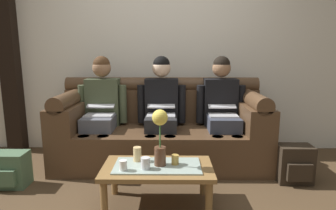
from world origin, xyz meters
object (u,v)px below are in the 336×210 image
object	(u,v)px
backpack_right	(295,164)
couch	(161,131)
backpack_left	(9,170)
person_middle	(161,106)
cup_near_left	(123,165)
person_right	(222,106)
cup_far_left	(175,160)
flower_vase	(160,133)
person_left	(101,106)
cup_near_right	(145,163)
cup_far_center	(137,154)
coffee_table	(158,171)

from	to	relation	value
backpack_right	couch	bearing A→B (deg)	158.06
backpack_left	backpack_right	world-z (taller)	backpack_right
person_middle	cup_near_left	size ratio (longest dim) A/B	15.01
person_right	cup_far_left	size ratio (longest dim) A/B	15.35
couch	flower_vase	world-z (taller)	couch
person_left	person_middle	xyz separation A→B (m)	(0.68, 0.00, -0.00)
cup_near_right	backpack_left	bearing A→B (deg)	163.22
person_left	person_middle	size ratio (longest dim) A/B	1.00
person_middle	cup_near_left	distance (m)	1.15
person_left	backpack_left	size ratio (longest dim) A/B	3.58
cup_near_left	cup_far_left	xyz separation A→B (m)	(0.41, 0.13, -0.00)
couch	cup_far_left	xyz separation A→B (m)	(0.14, -0.96, 0.03)
cup_near_left	cup_near_right	xyz separation A→B (m)	(0.17, 0.03, 0.01)
backpack_right	cup_far_center	bearing A→B (deg)	-166.38
person_middle	backpack_left	bearing A→B (deg)	-155.50
cup_near_left	backpack_right	bearing A→B (deg)	19.41
person_middle	cup_far_center	size ratio (longest dim) A/B	10.10
cup_near_left	backpack_left	size ratio (longest dim) A/B	0.24
flower_vase	cup_far_center	distance (m)	0.30
person_middle	cup_far_left	bearing A→B (deg)	-81.43
coffee_table	backpack_left	bearing A→B (deg)	167.06
backpack_left	cup_near_right	bearing A→B (deg)	-16.78
flower_vase	cup_near_right	distance (m)	0.26
coffee_table	cup_near_left	xyz separation A→B (m)	(-0.26, -0.11, 0.10)
couch	coffee_table	distance (m)	0.98
couch	backpack_right	world-z (taller)	couch
person_middle	person_right	bearing A→B (deg)	0.00
cup_near_left	backpack_left	world-z (taller)	cup_near_left
cup_near_right	cup_far_left	size ratio (longest dim) A/B	1.16
person_left	backpack_left	xyz separation A→B (m)	(-0.74, -0.65, -0.49)
person_left	flower_vase	bearing A→B (deg)	-54.13
person_left	person_right	size ratio (longest dim) A/B	1.00
couch	backpack_left	xyz separation A→B (m)	(-1.43, -0.65, -0.21)
person_left	couch	bearing A→B (deg)	0.34
coffee_table	cup_far_center	world-z (taller)	cup_far_center
person_right	flower_vase	bearing A→B (deg)	-124.14
backpack_left	backpack_right	xyz separation A→B (m)	(2.75, 0.12, 0.02)
person_right	person_middle	bearing A→B (deg)	-180.00
person_middle	cup_far_center	distance (m)	0.94
person_middle	backpack_left	distance (m)	1.64
person_left	backpack_left	world-z (taller)	person_left
coffee_table	backpack_right	bearing A→B (deg)	18.80
couch	backpack_right	bearing A→B (deg)	-21.94
cup_far_center	backpack_right	distance (m)	1.56
coffee_table	cup_near_right	size ratio (longest dim) A/B	9.74
couch	person_left	bearing A→B (deg)	-179.66
cup_near_right	backpack_left	xyz separation A→B (m)	(-1.34, 0.40, -0.24)
person_right	cup_far_left	distance (m)	1.13
person_right	coffee_table	size ratio (longest dim) A/B	1.36
person_right	cup_near_left	distance (m)	1.46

